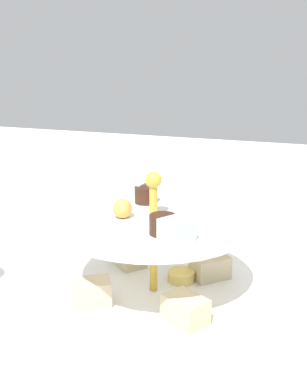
# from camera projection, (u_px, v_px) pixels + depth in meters

# --- Properties ---
(ground_plane) EXTENTS (2.40, 2.40, 0.00)m
(ground_plane) POSITION_uv_depth(u_px,v_px,m) (154.00, 297.00, 0.62)
(ground_plane) COLOR silver
(tiered_serving_stand) EXTENTS (0.29, 0.29, 0.16)m
(tiered_serving_stand) POSITION_uv_depth(u_px,v_px,m) (154.00, 263.00, 0.60)
(tiered_serving_stand) COLOR white
(tiered_serving_stand) RESTS_ON ground_plane
(butter_knife_left) EXTENTS (0.09, 0.16, 0.00)m
(butter_knife_left) POSITION_uv_depth(u_px,v_px,m) (113.00, 217.00, 0.92)
(butter_knife_left) COLOR silver
(butter_knife_left) RESTS_ON ground_plane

